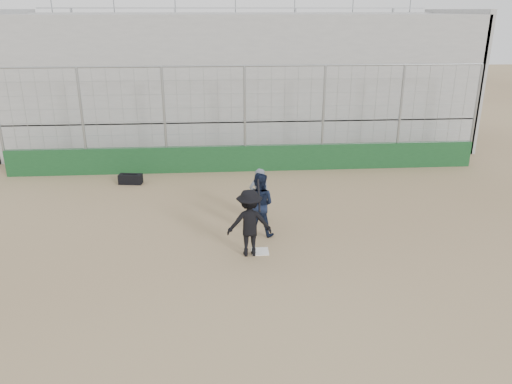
{
  "coord_description": "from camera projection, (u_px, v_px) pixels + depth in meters",
  "views": [
    {
      "loc": [
        -0.98,
        -11.6,
        5.93
      ],
      "look_at": [
        0.0,
        1.4,
        1.15
      ],
      "focal_mm": 35.0,
      "sensor_mm": 36.0,
      "label": 1
    }
  ],
  "objects": [
    {
      "name": "home_plate",
      "position": [
        260.0,
        251.0,
        12.96
      ],
      "size": [
        0.44,
        0.44,
        0.02
      ],
      "primitive_type": "cube",
      "color": "white",
      "rests_on": "ground"
    },
    {
      "name": "umpire",
      "position": [
        259.0,
        198.0,
        14.61
      ],
      "size": [
        0.66,
        0.5,
        1.48
      ],
      "primitive_type": "imported",
      "rotation": [
        0.0,
        0.0,
        3.33
      ],
      "color": "#535D69",
      "rests_on": "ground"
    },
    {
      "name": "equipment_bag",
      "position": [
        131.0,
        179.0,
        17.99
      ],
      "size": [
        0.87,
        0.47,
        0.39
      ],
      "color": "black",
      "rests_on": "ground"
    },
    {
      "name": "catcher_crouched",
      "position": [
        259.0,
        215.0,
        13.76
      ],
      "size": [
        1.08,
        0.97,
        1.22
      ],
      "color": "black",
      "rests_on": "ground"
    },
    {
      "name": "backstop",
      "position": [
        245.0,
        147.0,
        19.19
      ],
      "size": [
        18.1,
        0.25,
        4.04
      ],
      "color": "#133D1C",
      "rests_on": "ground"
    },
    {
      "name": "batter_at_plate",
      "position": [
        249.0,
        223.0,
        12.55
      ],
      "size": [
        1.15,
        0.78,
        1.91
      ],
      "color": "black",
      "rests_on": "ground"
    },
    {
      "name": "bleachers",
      "position": [
        239.0,
        78.0,
        23.15
      ],
      "size": [
        20.25,
        6.7,
        6.98
      ],
      "color": "#959595",
      "rests_on": "ground"
    },
    {
      "name": "ground",
      "position": [
        260.0,
        252.0,
        12.97
      ],
      "size": [
        90.0,
        90.0,
        0.0
      ],
      "primitive_type": "plane",
      "color": "brown",
      "rests_on": "ground"
    }
  ]
}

